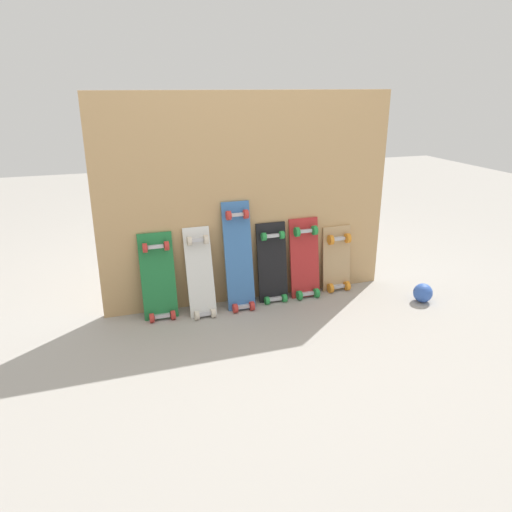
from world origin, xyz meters
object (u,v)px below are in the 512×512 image
(skateboard_green, at_px, (159,281))
(skateboard_blue, at_px, (239,261))
(rubber_ball, at_px, (423,293))
(skateboard_red, at_px, (305,262))
(skateboard_natural, at_px, (337,262))
(skateboard_white, at_px, (200,277))
(skateboard_black, at_px, (273,267))

(skateboard_green, height_order, skateboard_blue, skateboard_blue)
(rubber_ball, bearing_deg, skateboard_green, 168.52)
(skateboard_red, height_order, skateboard_natural, skateboard_red)
(skateboard_green, relative_size, skateboard_white, 0.97)
(skateboard_red, height_order, rubber_ball, skateboard_red)
(skateboard_white, xyz_separation_m, skateboard_black, (0.54, 0.05, -0.01))
(skateboard_red, relative_size, rubber_ball, 4.66)
(skateboard_blue, bearing_deg, skateboard_red, 2.94)
(skateboard_natural, bearing_deg, skateboard_black, -177.74)
(skateboard_black, distance_m, skateboard_red, 0.25)
(skateboard_blue, height_order, skateboard_red, skateboard_blue)
(skateboard_green, relative_size, skateboard_natural, 1.16)
(skateboard_red, xyz_separation_m, rubber_ball, (0.77, -0.38, -0.19))
(skateboard_red, bearing_deg, skateboard_natural, 4.88)
(skateboard_blue, bearing_deg, rubber_ball, -15.57)
(skateboard_green, height_order, skateboard_red, skateboard_red)
(skateboard_green, relative_size, rubber_ball, 4.64)
(skateboard_black, height_order, skateboard_red, skateboard_red)
(skateboard_green, bearing_deg, skateboard_white, -6.73)
(skateboard_blue, bearing_deg, skateboard_green, 178.31)
(skateboard_black, bearing_deg, skateboard_blue, -173.61)
(skateboard_blue, bearing_deg, skateboard_natural, 3.62)
(skateboard_black, xyz_separation_m, skateboard_natural, (0.53, 0.02, -0.03))
(skateboard_green, distance_m, skateboard_blue, 0.56)
(skateboard_black, distance_m, skateboard_natural, 0.53)
(skateboard_green, height_order, rubber_ball, skateboard_green)
(skateboard_white, bearing_deg, skateboard_blue, 3.34)
(skateboard_natural, bearing_deg, rubber_ball, -39.62)
(skateboard_white, bearing_deg, skateboard_natural, 3.55)
(skateboard_white, xyz_separation_m, skateboard_red, (0.79, 0.04, -0.00))
(skateboard_white, relative_size, skateboard_natural, 1.19)
(skateboard_blue, distance_m, skateboard_black, 0.28)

